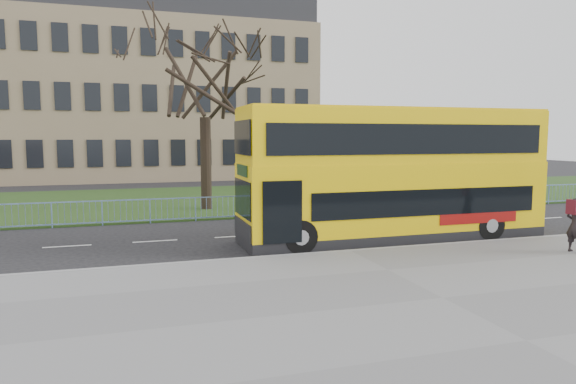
# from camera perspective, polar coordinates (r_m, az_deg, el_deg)

# --- Properties ---
(ground) EXTENTS (120.00, 120.00, 0.00)m
(ground) POSITION_cam_1_polar(r_m,az_deg,el_deg) (18.45, 4.92, -5.84)
(ground) COLOR black
(ground) RESTS_ON ground
(pavement) EXTENTS (80.00, 10.50, 0.12)m
(pavement) POSITION_cam_1_polar(r_m,az_deg,el_deg) (12.65, 16.79, -11.44)
(pavement) COLOR slate
(pavement) RESTS_ON ground
(kerb) EXTENTS (80.00, 0.20, 0.14)m
(kerb) POSITION_cam_1_polar(r_m,az_deg,el_deg) (17.04, 6.90, -6.63)
(kerb) COLOR gray
(kerb) RESTS_ON ground
(grass_verge) EXTENTS (80.00, 15.40, 0.08)m
(grass_verge) POSITION_cam_1_polar(r_m,az_deg,el_deg) (31.97, -4.82, -0.66)
(grass_verge) COLOR #203B15
(grass_verge) RESTS_ON ground
(guard_railing) EXTENTS (40.00, 0.12, 1.10)m
(guard_railing) POSITION_cam_1_polar(r_m,az_deg,el_deg) (24.50, -0.92, -1.53)
(guard_railing) COLOR #6C8DC0
(guard_railing) RESTS_ON ground
(bare_tree) EXTENTS (7.91, 7.91, 11.30)m
(bare_tree) POSITION_cam_1_polar(r_m,az_deg,el_deg) (27.04, -9.23, 10.12)
(bare_tree) COLOR black
(bare_tree) RESTS_ON grass_verge
(civic_building) EXTENTS (30.00, 15.00, 14.00)m
(civic_building) POSITION_cam_1_polar(r_m,az_deg,el_deg) (51.83, -15.45, 9.45)
(civic_building) COLOR #847154
(civic_building) RESTS_ON ground
(yellow_bus) EXTENTS (11.44, 2.76, 4.79)m
(yellow_bus) POSITION_cam_1_polar(r_m,az_deg,el_deg) (19.35, 11.75, 2.31)
(yellow_bus) COLOR yellow
(yellow_bus) RESTS_ON ground
(pedestrian) EXTENTS (0.53, 0.71, 1.78)m
(pedestrian) POSITION_cam_1_polar(r_m,az_deg,el_deg) (18.90, 29.34, -3.22)
(pedestrian) COLOR black
(pedestrian) RESTS_ON pavement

